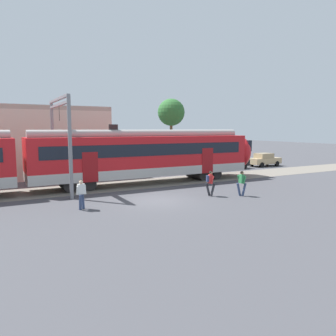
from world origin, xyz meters
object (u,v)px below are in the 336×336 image
parked_car_tan (264,160)px  pedestrian_white (81,192)px  parked_car_black (231,162)px  commuter_train (32,160)px  pedestrian_green (242,182)px  pedestrian_red (210,181)px

parked_car_tan → pedestrian_white: bearing=-156.1°
parked_car_black → commuter_train: bearing=-168.2°
pedestrian_white → pedestrian_green: same height
pedestrian_red → parked_car_tan: size_ratio=0.41×
commuter_train → pedestrian_red: size_ratio=22.83×
pedestrian_white → parked_car_tan: 26.40m
pedestrian_green → parked_car_black: size_ratio=0.41×
pedestrian_red → commuter_train: bearing=146.7°
pedestrian_white → parked_car_tan: (24.13, 10.71, -0.21)m
pedestrian_white → pedestrian_red: size_ratio=1.00×
commuter_train → pedestrian_green: (11.92, -7.58, -1.29)m
pedestrian_green → pedestrian_white: bearing=172.3°
commuter_train → parked_car_tan: bearing=9.9°
commuter_train → parked_car_black: (20.82, 4.33, -1.47)m
pedestrian_green → parked_car_black: bearing=53.2°
commuter_train → pedestrian_white: size_ratio=22.83×
pedestrian_white → pedestrian_green: bearing=-7.7°
commuter_train → parked_car_black: size_ratio=9.31×
parked_car_tan → parked_car_black: bearing=-178.1°
pedestrian_red → parked_car_tan: bearing=35.1°
commuter_train → parked_car_black: bearing=11.8°
commuter_train → pedestrian_green: bearing=-32.5°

